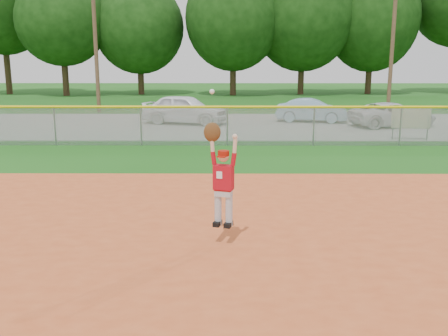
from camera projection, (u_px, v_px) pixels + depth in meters
The scene contains 11 objects.
ground at pixel (228, 234), 9.61m from camera, with size 120.00×120.00×0.00m, color #175012.
clay_infield at pixel (228, 310), 6.68m from camera, with size 24.00×16.00×0.04m, color #C04D22.
parking_strip at pixel (227, 125), 25.23m from camera, with size 44.00×10.00×0.03m, color gray.
car_white_a at pixel (185, 109), 25.48m from camera, with size 1.76×4.38×1.49m, color white.
car_blue at pixel (312, 110), 26.27m from camera, with size 1.28×3.68×1.21m, color #80A5BE.
car_white_b at pixel (393, 114), 24.49m from camera, with size 1.95×4.22×1.17m, color silver.
sponsor_sign at pixel (411, 119), 20.32m from camera, with size 1.53×0.24×1.36m.
outfield_fence at pixel (227, 123), 19.19m from camera, with size 40.06×0.10×1.55m.
power_lines at pixel (244, 35), 30.08m from camera, with size 19.40×0.24×9.00m.
tree_line at pixel (238, 11), 45.00m from camera, with size 62.37×13.00×14.43m.
ballplayer at pixel (222, 176), 8.80m from camera, with size 0.61×0.36×2.43m.
Camera 1 is at (-0.02, -9.11, 3.32)m, focal length 40.00 mm.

